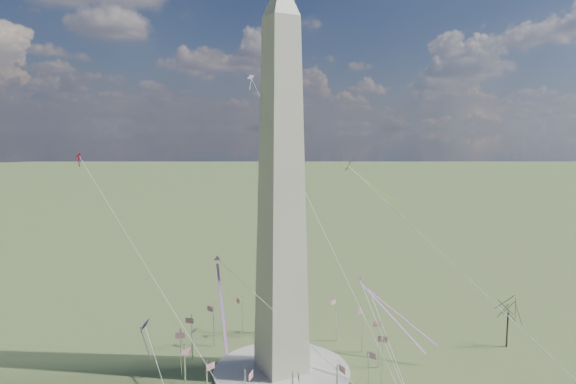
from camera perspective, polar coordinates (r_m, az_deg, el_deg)
name	(u,v)px	position (r m, az deg, el deg)	size (l,w,h in m)	color
ground	(282,372)	(143.37, -0.71, -19.40)	(2000.00, 2000.00, 0.00)	#466331
plaza	(282,371)	(143.20, -0.71, -19.25)	(36.00, 36.00, 0.80)	#A4A096
washington_monument	(281,192)	(129.34, -0.74, -0.01)	(15.56, 15.56, 100.00)	beige
flagpole_ring	(282,346)	(140.28, -0.72, -16.73)	(54.40, 54.40, 13.00)	silver
tree_near	(508,310)	(166.57, 23.29, -11.95)	(9.00, 9.00, 15.76)	#46362A
kite_delta_black	(352,169)	(153.11, 7.10, 2.60)	(14.96, 14.26, 13.85)	black
kite_diamond_purple	(145,329)	(128.93, -15.61, -14.48)	(2.84, 3.68, 10.74)	navy
kite_streamer_left	(381,304)	(136.43, 10.31, -12.16)	(6.18, 21.16, 14.74)	#FF5528
kite_streamer_mid	(220,289)	(128.35, -7.55, -10.60)	(7.90, 23.53, 16.53)	#FF5528
kite_streamer_right	(392,308)	(149.57, 11.51, -12.56)	(11.84, 17.86, 13.95)	#FF5528
kite_small_red	(79,157)	(154.36, -22.24, 3.64)	(1.27, 1.46, 3.94)	red
kite_small_white	(251,78)	(177.99, -4.17, 12.48)	(1.98, 1.72, 5.10)	white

